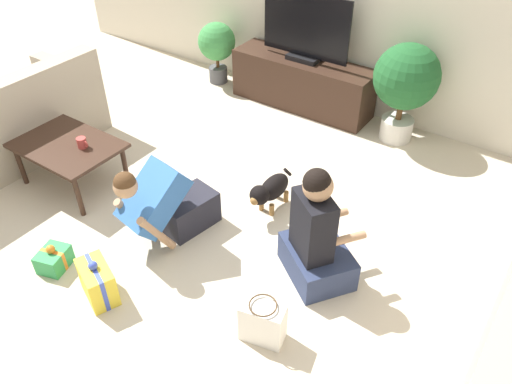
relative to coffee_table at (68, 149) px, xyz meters
name	(u,v)px	position (x,y,z in m)	size (l,w,h in m)	color
ground_plane	(210,244)	(1.48, 0.07, -0.37)	(16.00, 16.00, 0.00)	beige
coffee_table	(68,149)	(0.00, 0.00, 0.00)	(0.89, 0.63, 0.42)	#382319
tv_console	(302,83)	(0.92, 2.41, -0.10)	(1.59, 0.44, 0.54)	#382319
tv	(305,31)	(0.92, 2.41, 0.48)	(0.99, 0.20, 0.70)	black
potted_plant_back_right	(406,81)	(2.06, 2.36, 0.25)	(0.63, 0.63, 0.99)	beige
potted_plant_back_left	(217,45)	(-0.23, 2.36, 0.09)	(0.44, 0.44, 0.72)	#4C4C51
person_kneeling	(167,204)	(1.17, -0.03, -0.05)	(0.45, 0.82, 0.77)	#23232D
person_sitting	(316,239)	(2.29, 0.26, -0.03)	(0.66, 0.63, 0.94)	#283351
dog	(270,190)	(1.63, 0.69, -0.17)	(0.18, 0.56, 0.33)	black
gift_box_a	(54,259)	(0.69, -0.77, -0.29)	(0.24, 0.27, 0.21)	#2D934C
gift_box_b	(98,282)	(1.17, -0.76, -0.24)	(0.36, 0.29, 0.33)	yellow
gift_bag_a	(263,322)	(2.30, -0.40, -0.22)	(0.31, 0.21, 0.32)	white
mug	(82,143)	(0.16, 0.05, 0.09)	(0.12, 0.08, 0.09)	#B23D38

